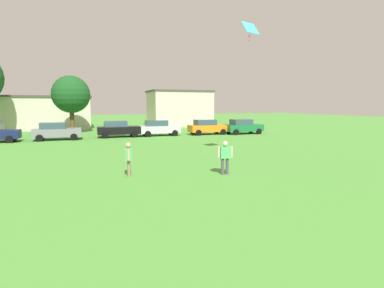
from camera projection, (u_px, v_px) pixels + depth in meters
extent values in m
plane|color=#4C9338|center=(72.00, 145.00, 25.31)|extent=(160.00, 160.00, 0.00)
cylinder|color=#4C4C51|center=(227.00, 166.00, 14.55)|extent=(0.15, 0.15, 0.79)
cylinder|color=#4C4C51|center=(223.00, 166.00, 14.49)|extent=(0.15, 0.15, 0.79)
cube|color=#4CB266|center=(225.00, 152.00, 14.44)|extent=(0.55, 0.34, 0.56)
cylinder|color=beige|center=(231.00, 152.00, 14.52)|extent=(0.11, 0.11, 0.52)
cylinder|color=beige|center=(219.00, 152.00, 14.35)|extent=(0.11, 0.11, 0.52)
sphere|color=beige|center=(225.00, 144.00, 14.38)|extent=(0.25, 0.25, 0.25)
cylinder|color=#8C7259|center=(129.00, 169.00, 13.98)|extent=(0.15, 0.15, 0.78)
cylinder|color=#8C7259|center=(129.00, 168.00, 14.20)|extent=(0.15, 0.15, 0.78)
cube|color=#4CB266|center=(129.00, 154.00, 14.00)|extent=(0.37, 0.56, 0.55)
cylinder|color=tan|center=(128.00, 155.00, 13.69)|extent=(0.11, 0.11, 0.52)
cylinder|color=tan|center=(129.00, 153.00, 14.32)|extent=(0.11, 0.11, 0.52)
sphere|color=tan|center=(128.00, 145.00, 13.95)|extent=(0.24, 0.24, 0.24)
cube|color=#3FBFE5|center=(250.00, 28.00, 17.82)|extent=(1.24, 0.87, 0.72)
sphere|color=#F24C8C|center=(250.00, 32.00, 17.85)|extent=(0.10, 0.10, 0.10)
sphere|color=#F24C8C|center=(249.00, 36.00, 17.87)|extent=(0.10, 0.10, 0.10)
sphere|color=#F24C8C|center=(249.00, 40.00, 17.88)|extent=(0.10, 0.10, 0.10)
cylinder|color=black|center=(14.00, 137.00, 28.14)|extent=(0.64, 0.22, 0.64)
cylinder|color=black|center=(9.00, 139.00, 26.46)|extent=(0.64, 0.22, 0.64)
cube|color=slate|center=(57.00, 133.00, 28.75)|extent=(4.30, 1.80, 0.76)
cube|color=#334756|center=(53.00, 126.00, 28.55)|extent=(2.24, 1.58, 0.60)
cylinder|color=black|center=(74.00, 135.00, 30.13)|extent=(0.64, 0.22, 0.64)
cylinder|color=black|center=(74.00, 137.00, 28.45)|extent=(0.64, 0.22, 0.64)
cylinder|color=black|center=(42.00, 136.00, 29.15)|extent=(0.64, 0.22, 0.64)
cylinder|color=black|center=(39.00, 138.00, 27.47)|extent=(0.64, 0.22, 0.64)
cube|color=black|center=(119.00, 130.00, 31.32)|extent=(4.30, 1.80, 0.76)
cube|color=#334756|center=(115.00, 124.00, 31.12)|extent=(2.24, 1.58, 0.60)
cylinder|color=black|center=(132.00, 133.00, 32.70)|extent=(0.64, 0.22, 0.64)
cylinder|color=black|center=(135.00, 134.00, 31.02)|extent=(0.64, 0.22, 0.64)
cylinder|color=black|center=(104.00, 134.00, 31.72)|extent=(0.64, 0.22, 0.64)
cylinder|color=black|center=(105.00, 135.00, 30.04)|extent=(0.64, 0.22, 0.64)
cube|color=silver|center=(160.00, 129.00, 32.67)|extent=(4.30, 1.80, 0.76)
cube|color=#334756|center=(156.00, 123.00, 32.47)|extent=(2.24, 1.58, 0.60)
cylinder|color=black|center=(170.00, 132.00, 34.05)|extent=(0.64, 0.22, 0.64)
cylinder|color=black|center=(175.00, 133.00, 32.37)|extent=(0.64, 0.22, 0.64)
cylinder|color=black|center=(145.00, 132.00, 33.07)|extent=(0.64, 0.22, 0.64)
cylinder|color=black|center=(148.00, 134.00, 31.39)|extent=(0.64, 0.22, 0.64)
cube|color=orange|center=(208.00, 128.00, 34.10)|extent=(4.30, 1.80, 0.76)
cube|color=#334756|center=(205.00, 122.00, 33.90)|extent=(2.24, 1.58, 0.60)
cylinder|color=black|center=(216.00, 131.00, 35.48)|extent=(0.64, 0.22, 0.64)
cylinder|color=black|center=(223.00, 132.00, 33.80)|extent=(0.64, 0.22, 0.64)
cylinder|color=black|center=(193.00, 131.00, 34.50)|extent=(0.64, 0.22, 0.64)
cylinder|color=black|center=(199.00, 133.00, 32.82)|extent=(0.64, 0.22, 0.64)
cube|color=#196B38|center=(244.00, 128.00, 34.76)|extent=(4.30, 1.80, 0.76)
cube|color=#334756|center=(241.00, 122.00, 34.56)|extent=(2.24, 1.58, 0.60)
cylinder|color=black|center=(251.00, 130.00, 36.14)|extent=(0.64, 0.22, 0.64)
cylinder|color=black|center=(259.00, 131.00, 34.46)|extent=(0.64, 0.22, 0.64)
cylinder|color=black|center=(229.00, 131.00, 35.16)|extent=(0.64, 0.22, 0.64)
cylinder|color=black|center=(236.00, 132.00, 33.48)|extent=(0.64, 0.22, 0.64)
cylinder|color=brown|center=(72.00, 122.00, 35.13)|extent=(0.50, 0.50, 2.70)
sphere|color=#194C1E|center=(71.00, 94.00, 34.72)|extent=(4.26, 4.26, 4.26)
cube|color=beige|center=(37.00, 113.00, 41.87)|extent=(13.90, 7.98, 4.29)
cube|color=#4C4742|center=(36.00, 97.00, 41.58)|extent=(14.45, 8.30, 0.24)
cube|color=beige|center=(179.00, 109.00, 48.70)|extent=(9.22, 6.90, 5.32)
cube|color=#4C4742|center=(179.00, 91.00, 48.34)|extent=(9.59, 7.17, 0.24)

